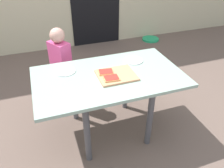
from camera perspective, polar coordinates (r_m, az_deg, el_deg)
The scene contains 9 objects.
ground_plane at distance 2.52m, azimuth -0.68°, elevation -11.29°, with size 16.00×16.00×0.00m, color brown.
dining_table at distance 2.14m, azimuth -0.79°, elevation 0.25°, with size 1.38×0.81×0.69m.
cutting_board at distance 2.08m, azimuth 1.12°, elevation 2.25°, with size 0.34×0.29×0.02m, color tan.
pizza_slice_far_left at distance 2.10m, azimuth -1.56°, elevation 3.08°, with size 0.15×0.13×0.02m.
pizza_slice_near_left at distance 2.00m, azimuth -0.15°, elevation 1.51°, with size 0.14×0.12×0.02m.
plate_white_right at distance 2.35m, azimuth 5.36°, elevation 5.95°, with size 0.20×0.20×0.01m, color white.
plate_white_left at distance 2.20m, azimuth -11.73°, elevation 3.19°, with size 0.20×0.20×0.01m, color white.
child_left at distance 2.64m, azimuth -12.71°, elevation 5.00°, with size 0.24×0.28×0.97m.
garden_hose_coil at distance 4.72m, azimuth 9.68°, elevation 11.09°, with size 0.33×0.33×0.04m, color #24A867.
Camera 1 is at (-0.56, -1.70, 1.77)m, focal length 36.25 mm.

